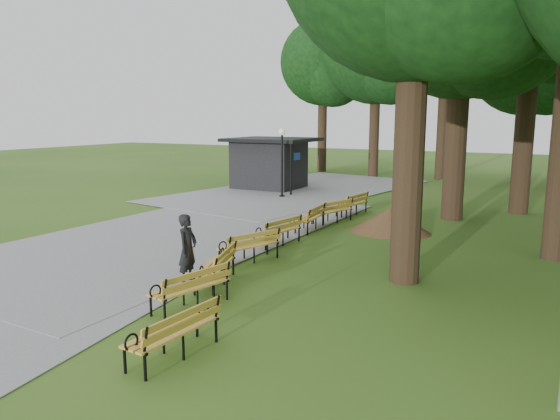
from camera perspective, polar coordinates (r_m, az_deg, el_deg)
The scene contains 16 objects.
ground at distance 13.77m, azimuth -5.12°, elevation -6.37°, with size 100.00×100.00×0.00m, color #365F1B.
path at distance 18.39m, azimuth -10.61°, elevation -2.22°, with size 12.00×38.00×0.06m, color gray.
person at distance 12.59m, azimuth -9.91°, elevation -4.16°, with size 0.60×0.40×1.65m, color black.
kiosk at distance 28.84m, azimuth -1.18°, elevation 5.06°, with size 4.38×3.81×2.74m, color black, non-canonical shape.
lamp_post at distance 25.44m, azimuth 0.21°, elevation 6.65°, with size 0.32×0.32×3.32m.
dirt_mound at distance 18.31m, azimuth 11.79°, elevation -1.04°, with size 2.30×2.30×0.86m, color #47301C.
bench_0 at distance 8.99m, azimuth -11.45°, elevation -12.67°, with size 1.90×0.64×0.88m, color gold, non-canonical shape.
bench_1 at distance 11.09m, azimuth -9.64°, elevation -8.18°, with size 1.90×0.64×0.88m, color gold, non-canonical shape.
bench_2 at distance 12.49m, azimuth -7.03°, elevation -6.03°, with size 1.90×0.64×0.88m, color gold, non-canonical shape.
bench_3 at distance 14.34m, azimuth -3.36°, elevation -3.86°, with size 1.90×0.64×0.88m, color gold, non-canonical shape.
bench_4 at distance 16.11m, azimuth -0.29°, elevation -2.28°, with size 1.90×0.64×0.88m, color gold, non-canonical shape.
bench_5 at distance 18.29m, azimuth 3.24°, elevation -0.81°, with size 1.90×0.64×0.88m, color gold, non-canonical shape.
bench_6 at distance 19.65m, azimuth 5.68°, elevation -0.09°, with size 1.90×0.64×0.88m, color gold, non-canonical shape.
bench_7 at distance 21.31m, azimuth 7.72°, elevation 0.67°, with size 1.90×0.64×0.88m, color gold, non-canonical shape.
lawn_tree_2 at distance 21.36m, azimuth 19.17°, elevation 20.37°, with size 6.97×6.97×11.45m.
tree_backdrop at distance 33.98m, azimuth 27.35°, elevation 15.54°, with size 35.56×9.43×15.54m, color black, non-canonical shape.
Camera 1 is at (7.16, -11.10, 3.88)m, focal length 33.98 mm.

